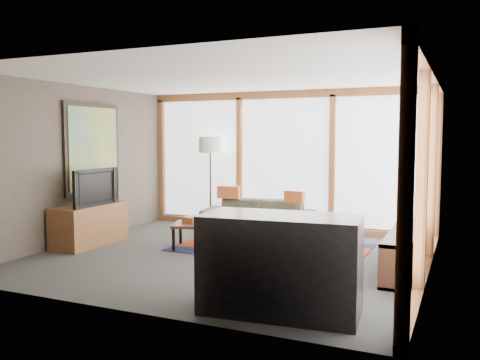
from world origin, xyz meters
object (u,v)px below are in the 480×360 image
at_px(coffee_table, 212,236).
at_px(sofa, 258,216).
at_px(floor_lamp, 210,182).
at_px(bookshelf, 405,250).
at_px(tv_console, 90,225).
at_px(bar_counter, 281,264).
at_px(television, 91,187).

bearing_deg(coffee_table, sofa, 83.29).
xyz_separation_m(floor_lamp, coffee_table, (0.89, -1.69, -0.68)).
bearing_deg(sofa, floor_lamp, 163.83).
relative_size(sofa, bookshelf, 0.95).
height_order(tv_console, bar_counter, bar_counter).
distance_m(sofa, bar_counter, 4.23).
relative_size(sofa, television, 1.99).
distance_m(tv_console, bar_counter, 4.27).
bearing_deg(television, bookshelf, -83.07).
relative_size(television, bar_counter, 0.65).
bearing_deg(bookshelf, sofa, 149.43).
xyz_separation_m(sofa, tv_console, (-2.11, -2.09, 0.03)).
bearing_deg(tv_console, sofa, 44.67).
relative_size(tv_console, bar_counter, 0.84).
bearing_deg(floor_lamp, bar_counter, -54.55).
relative_size(sofa, bar_counter, 1.30).
distance_m(television, bar_counter, 4.19).
relative_size(coffee_table, bar_counter, 0.76).
bearing_deg(bar_counter, television, 150.29).
height_order(bookshelf, bar_counter, bar_counter).
distance_m(sofa, bookshelf, 3.19).
bearing_deg(coffee_table, tv_console, -163.61).
bearing_deg(floor_lamp, coffee_table, -62.20).
bearing_deg(bookshelf, television, -174.00).
bearing_deg(floor_lamp, sofa, -9.20).
bearing_deg(tv_console, floor_lamp, 65.28).
height_order(television, bar_counter, television).
distance_m(coffee_table, tv_console, 2.02).
xyz_separation_m(sofa, bar_counter, (1.78, -3.83, 0.20)).
relative_size(floor_lamp, tv_console, 1.33).
bearing_deg(bar_counter, coffee_table, 124.74).
relative_size(floor_lamp, coffee_table, 1.47).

